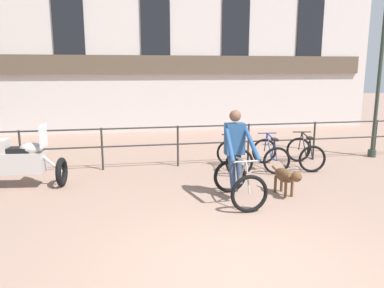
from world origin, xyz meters
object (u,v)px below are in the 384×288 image
(street_lamp, at_px, (381,62))
(cyclist_with_bike, at_px, (237,161))
(parked_motorcycle, at_px, (23,161))
(dog, at_px, (287,176))
(parked_bicycle_mid_right, at_px, (305,153))
(parked_bicycle_mid_left, at_px, (270,155))
(parked_bicycle_near_lamp, at_px, (234,156))

(street_lamp, bearing_deg, cyclist_with_bike, -151.19)
(parked_motorcycle, bearing_deg, street_lamp, -76.32)
(dog, height_order, parked_bicycle_mid_right, parked_bicycle_mid_right)
(dog, relative_size, parked_bicycle_mid_left, 0.81)
(street_lamp, bearing_deg, dog, -145.25)
(street_lamp, bearing_deg, parked_bicycle_mid_right, -164.52)
(parked_bicycle_mid_left, bearing_deg, parked_bicycle_mid_right, -174.49)
(cyclist_with_bike, bearing_deg, parked_bicycle_mid_left, 51.82)
(street_lamp, bearing_deg, parked_bicycle_near_lamp, -171.17)
(parked_bicycle_near_lamp, height_order, parked_bicycle_mid_left, same)
(cyclist_with_bike, height_order, parked_motorcycle, cyclist_with_bike)
(parked_bicycle_near_lamp, bearing_deg, cyclist_with_bike, 77.54)
(parked_motorcycle, height_order, parked_bicycle_mid_right, parked_motorcycle)
(parked_motorcycle, height_order, parked_bicycle_mid_left, parked_motorcycle)
(parked_motorcycle, height_order, parked_bicycle_near_lamp, parked_motorcycle)
(parked_motorcycle, distance_m, parked_bicycle_mid_right, 6.63)
(street_lamp, bearing_deg, parked_bicycle_mid_left, -168.74)
(parked_motorcycle, distance_m, parked_bicycle_near_lamp, 4.76)
(parked_motorcycle, relative_size, parked_bicycle_mid_left, 1.48)
(cyclist_with_bike, height_order, parked_bicycle_near_lamp, cyclist_with_bike)
(parked_bicycle_near_lamp, bearing_deg, parked_bicycle_mid_left, -176.73)
(parked_bicycle_mid_right, relative_size, street_lamp, 0.25)
(parked_bicycle_near_lamp, distance_m, parked_bicycle_mid_right, 1.88)
(parked_bicycle_mid_left, relative_size, street_lamp, 0.25)
(dog, bearing_deg, street_lamp, 23.76)
(parked_bicycle_mid_right, bearing_deg, parked_bicycle_near_lamp, 8.88)
(parked_bicycle_mid_left, xyz_separation_m, parked_bicycle_mid_right, (0.94, 0.00, 0.00))
(cyclist_with_bike, xyz_separation_m, parked_motorcycle, (-4.18, 1.58, -0.20))
(cyclist_with_bike, height_order, dog, cyclist_with_bike)
(dog, bearing_deg, cyclist_with_bike, 169.72)
(dog, height_order, street_lamp, street_lamp)
(cyclist_with_bike, bearing_deg, street_lamp, 27.56)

